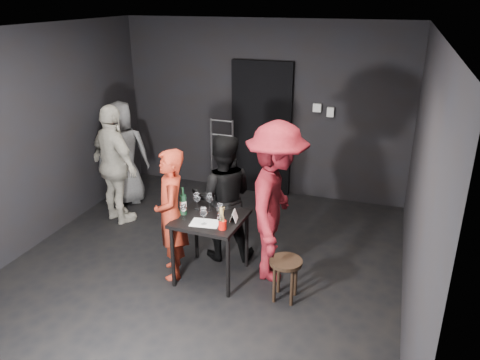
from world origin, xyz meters
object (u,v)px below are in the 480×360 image
(stool, at_px, (286,268))
(server_red, at_px, (171,214))
(bystander_cream, at_px, (114,158))
(man_maroon, at_px, (276,187))
(wine_bottle, at_px, (183,204))
(tasting_table, at_px, (210,225))
(bystander_grey, at_px, (122,151))
(breadstick_cup, at_px, (222,219))
(woman_black, at_px, (223,196))
(hand_truck, at_px, (222,179))

(stool, bearing_deg, server_red, 176.94)
(stool, bearing_deg, bystander_cream, 158.40)
(man_maroon, xyz_separation_m, wine_bottle, (-0.98, -0.27, -0.23))
(tasting_table, bearing_deg, bystander_grey, 143.61)
(man_maroon, bearing_deg, breadstick_cup, 129.86)
(tasting_table, bearing_deg, man_maroon, 20.71)
(bystander_cream, bearing_deg, breadstick_cup, 177.11)
(stool, height_order, wine_bottle, wine_bottle)
(woman_black, height_order, man_maroon, man_maroon)
(stool, height_order, bystander_cream, bystander_cream)
(bystander_grey, relative_size, wine_bottle, 5.26)
(breadstick_cup, bearing_deg, tasting_table, 136.05)
(man_maroon, xyz_separation_m, bystander_grey, (-2.68, 1.23, -0.26))
(hand_truck, relative_size, man_maroon, 0.55)
(bystander_grey, bearing_deg, tasting_table, 114.12)
(tasting_table, height_order, bystander_cream, bystander_cream)
(hand_truck, xyz_separation_m, man_maroon, (1.42, -2.07, 0.88))
(stool, distance_m, bystander_cream, 2.92)
(stool, relative_size, man_maroon, 0.21)
(bystander_cream, bearing_deg, man_maroon, -168.48)
(wine_bottle, bearing_deg, stool, -6.59)
(tasting_table, distance_m, server_red, 0.45)
(man_maroon, distance_m, wine_bottle, 1.04)
(tasting_table, height_order, woman_black, woman_black)
(hand_truck, bearing_deg, stool, -55.71)
(hand_truck, height_order, man_maroon, man_maroon)
(hand_truck, height_order, wine_bottle, hand_truck)
(hand_truck, height_order, bystander_grey, bystander_grey)
(man_maroon, bearing_deg, bystander_cream, 68.56)
(stool, distance_m, server_red, 1.39)
(stool, xyz_separation_m, man_maroon, (-0.23, 0.41, 0.72))
(tasting_table, height_order, server_red, server_red)
(hand_truck, distance_m, stool, 2.99)
(tasting_table, xyz_separation_m, server_red, (-0.43, -0.09, 0.10))
(woman_black, bearing_deg, bystander_grey, -44.26)
(woman_black, bearing_deg, tasting_table, 75.96)
(hand_truck, bearing_deg, server_red, -81.75)
(hand_truck, relative_size, stool, 2.56)
(man_maroon, bearing_deg, stool, -157.58)
(server_red, xyz_separation_m, bystander_grey, (-1.58, 1.57, 0.08))
(hand_truck, height_order, stool, hand_truck)
(tasting_table, height_order, stool, tasting_table)
(man_maroon, relative_size, breadstick_cup, 8.32)
(stool, relative_size, server_red, 0.31)
(stool, xyz_separation_m, breadstick_cup, (-0.67, -0.06, 0.49))
(man_maroon, distance_m, breadstick_cup, 0.69)
(man_maroon, bearing_deg, hand_truck, 27.78)
(bystander_cream, bearing_deg, bystander_grey, -40.93)
(server_red, bearing_deg, tasting_table, 72.48)
(bystander_grey, distance_m, wine_bottle, 2.27)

